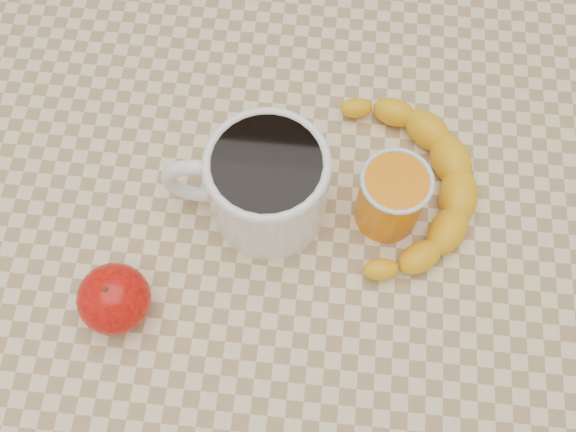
# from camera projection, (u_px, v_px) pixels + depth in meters

# --- Properties ---
(ground) EXTENTS (3.00, 3.00, 0.00)m
(ground) POSITION_uv_depth(u_px,v_px,m) (288.00, 358.00, 1.36)
(ground) COLOR tan
(ground) RESTS_ON ground
(table) EXTENTS (0.80, 0.80, 0.75)m
(table) POSITION_uv_depth(u_px,v_px,m) (288.00, 251.00, 0.75)
(table) COLOR beige
(table) RESTS_ON ground
(coffee_mug) EXTENTS (0.17, 0.12, 0.10)m
(coffee_mug) POSITION_uv_depth(u_px,v_px,m) (264.00, 183.00, 0.63)
(coffee_mug) COLOR white
(coffee_mug) RESTS_ON table
(orange_juice_glass) EXTENTS (0.07, 0.07, 0.08)m
(orange_juice_glass) POSITION_uv_depth(u_px,v_px,m) (391.00, 197.00, 0.64)
(orange_juice_glass) COLOR orange
(orange_juice_glass) RESTS_ON table
(apple) EXTENTS (0.07, 0.07, 0.06)m
(apple) POSITION_uv_depth(u_px,v_px,m) (114.00, 299.00, 0.61)
(apple) COLOR #890405
(apple) RESTS_ON table
(banana) EXTENTS (0.18, 0.26, 0.04)m
(banana) POSITION_uv_depth(u_px,v_px,m) (406.00, 185.00, 0.67)
(banana) COLOR yellow
(banana) RESTS_ON table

